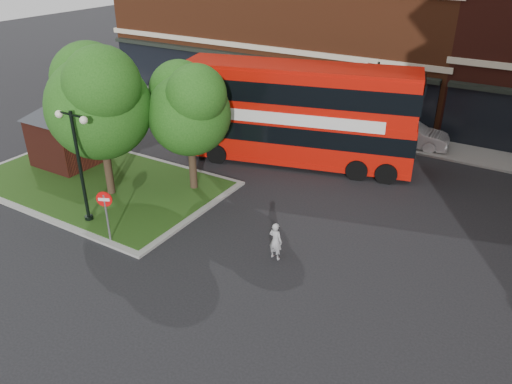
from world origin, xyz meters
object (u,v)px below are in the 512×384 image
Objects in this scene: bus at (298,108)px; car_silver at (337,130)px; car_white at (408,134)px; woman at (275,241)px.

bus is 4.53m from car_silver.
car_silver is at bearing 104.44° from car_white.
woman is (3.50, -8.64, -2.26)m from bus.
bus is 8.04× the size of woman.
car_silver is at bearing -70.55° from woman.
car_silver is (-2.80, 12.50, -0.01)m from woman.
bus is at bearing 132.80° from car_white.
car_white is (4.55, 5.36, -2.28)m from bus.
car_silver is (0.70, 3.86, -2.27)m from bus.
bus reaches higher than car_white.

